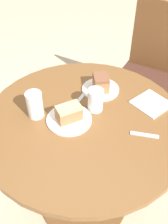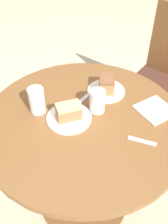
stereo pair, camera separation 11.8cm
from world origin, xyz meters
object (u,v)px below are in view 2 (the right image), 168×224
(plate_near, at_px, (69,118))
(cake_slice_far, at_px, (107,84))
(chair, at_px, (165,77))
(cake_slice_near, at_px, (69,111))
(glass_lemonade, at_px, (98,102))
(glass_water, at_px, (37,102))
(plate_far, at_px, (106,91))

(plate_near, bearing_deg, cake_slice_far, 94.65)
(chair, bearing_deg, cake_slice_near, -96.77)
(cake_slice_near, bearing_deg, cake_slice_far, 94.65)
(cake_slice_far, distance_m, glass_lemonade, 0.15)
(glass_water, bearing_deg, glass_lemonade, 47.70)
(chair, height_order, glass_water, chair)
(cake_slice_near, bearing_deg, chair, 92.91)
(plate_far, xyz_separation_m, glass_water, (-0.12, -0.34, 0.05))
(plate_near, relative_size, glass_lemonade, 1.86)
(cake_slice_near, bearing_deg, plate_near, -71.57)
(plate_near, relative_size, cake_slice_near, 1.61)
(chair, bearing_deg, plate_near, -96.77)
(glass_lemonade, bearing_deg, cake_slice_far, 117.18)
(chair, relative_size, cake_slice_near, 7.33)
(plate_near, relative_size, cake_slice_far, 1.73)
(glass_lemonade, xyz_separation_m, glass_water, (-0.19, -0.21, 0.01))
(glass_lemonade, bearing_deg, glass_water, -132.30)
(plate_near, bearing_deg, cake_slice_near, 108.43)
(cake_slice_far, relative_size, glass_water, 0.94)
(cake_slice_near, distance_m, glass_lemonade, 0.14)
(cake_slice_near, distance_m, cake_slice_far, 0.27)
(plate_far, bearing_deg, cake_slice_far, -90.00)
(cake_slice_near, xyz_separation_m, cake_slice_far, (-0.02, 0.27, 0.00))
(plate_near, distance_m, glass_lemonade, 0.15)
(plate_near, height_order, cake_slice_near, cake_slice_near)
(cake_slice_far, distance_m, glass_water, 0.36)
(glass_lemonade, bearing_deg, plate_far, 117.18)
(cake_slice_far, bearing_deg, chair, 92.19)
(chair, bearing_deg, glass_water, -105.07)
(cake_slice_near, relative_size, glass_water, 1.01)
(cake_slice_far, height_order, glass_water, glass_water)
(plate_far, distance_m, glass_lemonade, 0.16)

